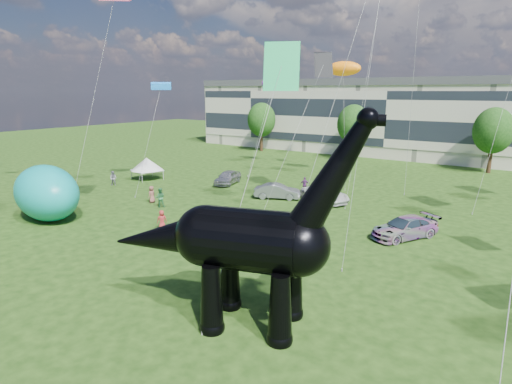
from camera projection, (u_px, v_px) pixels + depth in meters
The scene contains 14 objects.
ground at pixel (152, 318), 21.30m from camera, with size 220.00×220.00×0.00m, color #16330C.
terrace_row at pixel (396, 121), 73.62m from camera, with size 78.00×11.00×12.00m, color beige.
tree_far_left at pixel (261, 117), 78.79m from camera, with size 5.20×5.20×9.44m.
tree_mid_left at pixel (354, 121), 68.66m from camera, with size 5.20×5.20×9.44m.
tree_mid_right at pixel (494, 127), 57.40m from camera, with size 5.20×5.20×9.44m.
dinosaur_sculpture at pixel (241, 243), 20.04m from camera, with size 13.09×5.94×10.80m.
car_silver at pixel (228, 177), 51.58m from camera, with size 1.96×4.87×1.66m, color #AEAFB3.
car_grey at pixel (277, 191), 44.66m from camera, with size 1.66×4.77×1.57m, color slate.
car_white at pixel (325, 194), 43.46m from camera, with size 2.60×5.65×1.57m, color silver.
car_dark at pixel (405, 228), 32.71m from camera, with size 2.28×5.60×1.63m, color #595960.
gazebo_left at pixel (147, 164), 54.18m from camera, with size 4.80×4.80×2.78m.
inflatable_teal at pixel (47, 193), 37.02m from camera, with size 7.72×4.83×4.83m, color #0D9D9B.
visitors at pixel (282, 207), 38.35m from camera, with size 48.49×23.39×1.89m.
kites at pixel (298, 29), 42.31m from camera, with size 64.67×45.84×26.88m.
Camera 1 is at (15.37, -12.72, 11.03)m, focal length 30.00 mm.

